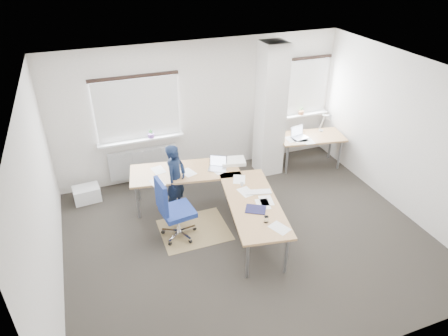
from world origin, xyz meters
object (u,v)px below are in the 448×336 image
object	(u,v)px
desk_main	(220,186)
person	(176,179)
desk_side	(311,138)
task_chair	(176,221)

from	to	relation	value
desk_main	person	xyz separation A→B (m)	(-0.66, 0.51, -0.01)
desk_side	task_chair	size ratio (longest dim) A/B	1.28
task_chair	person	world-z (taller)	person
desk_side	desk_main	bearing A→B (deg)	-145.82
desk_main	task_chair	size ratio (longest dim) A/B	2.55
person	desk_main	bearing A→B (deg)	-84.53
task_chair	person	size ratio (longest dim) A/B	0.86
desk_main	desk_side	size ratio (longest dim) A/B	1.98
person	task_chair	bearing A→B (deg)	-153.01
desk_main	task_chair	distance (m)	0.97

